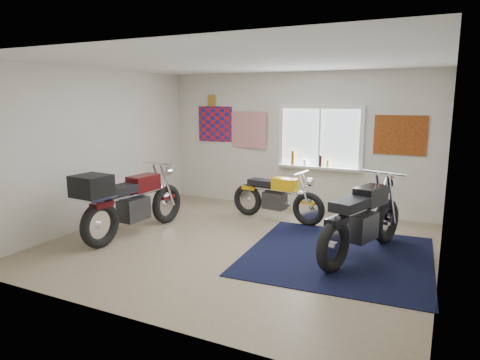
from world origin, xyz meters
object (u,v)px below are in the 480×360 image
at_px(navy_rug, 338,255).
at_px(yellow_triumph, 276,198).
at_px(maroon_tourer, 128,201).
at_px(black_chrome_bike, 362,222).

bearing_deg(navy_rug, yellow_triumph, 137.89).
bearing_deg(yellow_triumph, maroon_tourer, -124.77).
distance_m(navy_rug, black_chrome_bike, 0.59).
height_order(navy_rug, yellow_triumph, yellow_triumph).
height_order(navy_rug, maroon_tourer, maroon_tourer).
relative_size(navy_rug, maroon_tourer, 1.17).
relative_size(navy_rug, yellow_triumph, 1.40).
xyz_separation_m(yellow_triumph, maroon_tourer, (-1.77, -1.95, 0.17)).
relative_size(yellow_triumph, maroon_tourer, 0.84).
xyz_separation_m(navy_rug, yellow_triumph, (-1.46, 1.32, 0.41)).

